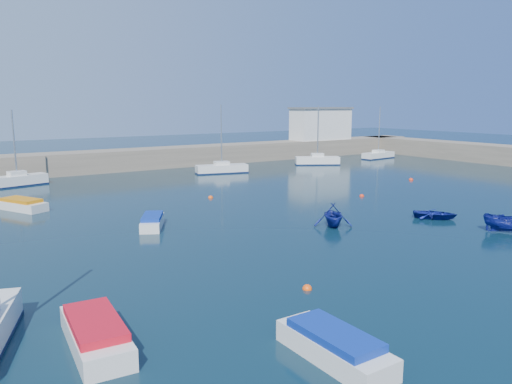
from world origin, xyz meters
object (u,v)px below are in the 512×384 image
motorboat_2 (22,205)px  motorboat_3 (334,346)px  sailboat_7 (317,160)px  dinghy_left (333,215)px  motorboat_1 (152,221)px  harbor_office (321,124)px  sailboat_8 (378,155)px  dinghy_center (435,214)px  motorboat_0 (96,333)px  sailboat_6 (222,168)px  sailboat_5 (17,180)px  dinghy_right (510,223)px

motorboat_2 → motorboat_3: bearing=-108.5°
sailboat_7 → dinghy_left: sailboat_7 is taller
sailboat_7 → motorboat_1: size_ratio=2.10×
harbor_office → sailboat_8: 10.78m
motorboat_1 → dinghy_center: (18.71, -9.04, -0.10)m
sailboat_7 → motorboat_2: sailboat_7 is taller
motorboat_0 → motorboat_1: size_ratio=1.27×
harbor_office → sailboat_6: 26.49m
harbor_office → sailboat_8: bearing=-63.0°
sailboat_5 → harbor_office: bearing=-95.9°
motorboat_0 → motorboat_1: (8.21, 15.24, -0.08)m
sailboat_5 → motorboat_2: bearing=159.2°
motorboat_0 → dinghy_left: size_ratio=1.60×
sailboat_6 → motorboat_0: 44.73m
motorboat_2 → dinghy_left: size_ratio=1.57×
dinghy_right → motorboat_1: bearing=104.3°
sailboat_5 → motorboat_1: (5.07, -24.41, -0.20)m
motorboat_1 → sailboat_7: bearing=61.2°
sailboat_6 → motorboat_0: size_ratio=1.69×
dinghy_right → sailboat_5: bearing=83.2°
motorboat_0 → dinghy_right: (27.54, 0.78, 0.15)m
sailboat_6 → motorboat_1: size_ratio=2.15×
motorboat_0 → motorboat_2: 26.62m
motorboat_0 → dinghy_right: size_ratio=1.45×
sailboat_6 → dinghy_center: (1.14, -30.35, -0.26)m
sailboat_6 → sailboat_7: (15.49, 0.13, 0.05)m
sailboat_8 → dinghy_center: size_ratio=2.55×
sailboat_7 → harbor_office: bearing=-11.7°
sailboat_5 → motorboat_1: sailboat_5 is taller
dinghy_right → motorboat_2: bearing=96.3°
motorboat_1 → dinghy_right: bearing=-8.6°
sailboat_6 → sailboat_7: sailboat_6 is taller
sailboat_5 → sailboat_6: bearing=-111.8°
sailboat_8 → motorboat_0: sailboat_8 is taller
sailboat_6 → motorboat_2: sailboat_6 is taller
motorboat_2 → dinghy_center: (25.34, -20.36, -0.12)m
sailboat_7 → dinghy_center: sailboat_7 is taller
sailboat_8 → motorboat_2: sailboat_8 is taller
motorboat_1 → motorboat_2: 13.13m
sailboat_7 → dinghy_left: bearing=172.0°
motorboat_0 → sailboat_7: bearing=46.0°
sailboat_7 → sailboat_6: bearing=121.1°
motorboat_1 → dinghy_left: (10.70, -6.62, 0.38)m
motorboat_3 → dinghy_left: 18.70m
motorboat_1 → dinghy_center: 20.77m
sailboat_7 → motorboat_1: 39.41m
harbor_office → dinghy_left: (-31.09, -37.66, -4.29)m
harbor_office → motorboat_0: harbor_office is taller
harbor_office → sailboat_5: (-46.86, -6.63, -4.47)m
motorboat_1 → sailboat_6: bearing=78.7°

